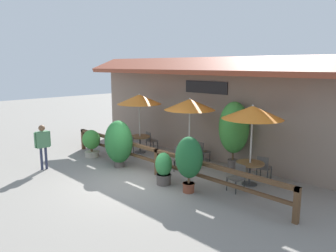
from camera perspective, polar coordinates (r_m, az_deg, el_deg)
name	(u,v)px	position (r m, az deg, el deg)	size (l,w,h in m)	color
ground_plane	(134,182)	(11.30, -5.89, -9.67)	(60.00, 60.00, 0.00)	gray
building_facade	(211,108)	(13.64, 7.57, 3.19)	(14.28, 1.49, 4.23)	gray
patio_railing	(157,156)	(11.73, -1.92, -5.28)	(10.40, 0.14, 0.95)	brown
patio_umbrella_near	(139,99)	(14.49, -5.02, 4.65)	(1.96, 1.96, 2.66)	#B7B2A8
dining_table_near	(140,139)	(14.78, -4.91, -2.33)	(0.92, 0.92, 0.76)	brown
chair_near_streetside	(128,145)	(14.37, -6.94, -3.31)	(0.42, 0.42, 0.84)	#514C47
chair_near_wallside	(151,140)	(15.29, -3.02, -2.40)	(0.49, 0.49, 0.84)	#514C47
patio_umbrella_middle	(190,104)	(12.56, 3.79, 3.76)	(1.96, 1.96, 2.66)	#B7B2A8
dining_table_middle	(189,150)	(12.90, 3.70, -4.24)	(0.92, 0.92, 0.76)	brown
chair_middle_streetside	(176,157)	(12.43, 1.36, -5.45)	(0.45, 0.45, 0.84)	#514C47
chair_middle_wallside	(202,151)	(13.44, 5.98, -4.27)	(0.47, 0.47, 0.84)	#514C47
patio_umbrella_far	(253,113)	(10.75, 14.51, 2.29)	(1.96, 1.96, 2.66)	#B7B2A8
dining_table_far	(250,167)	(11.15, 14.08, -6.94)	(0.92, 0.92, 0.76)	brown
chair_far_streetside	(237,176)	(10.58, 11.99, -8.59)	(0.48, 0.48, 0.84)	#514C47
chair_far_wallside	(264,167)	(11.77, 16.31, -6.81)	(0.49, 0.49, 0.84)	#514C47
potted_plant_corner_fern	(119,142)	(12.72, -8.59, -2.83)	(1.14, 1.03, 1.82)	#564C47
potted_plant_tall_tropical	(189,159)	(10.07, 3.67, -5.73)	(0.89, 0.80, 1.77)	brown
potted_plant_broad_leaf	(91,142)	(14.43, -13.20, -2.68)	(0.82, 0.73, 1.17)	#B7AD99
potted_plant_small_flowering	(164,168)	(10.87, -0.77, -7.34)	(0.59, 0.53, 1.08)	#564C47
potted_plant_entrance_palm	(234,128)	(12.41, 11.39, -0.42)	(1.16, 1.04, 2.58)	#564C47
pedestrian	(43,141)	(13.10, -21.00, -2.47)	(0.26, 0.60, 1.71)	#2D334C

